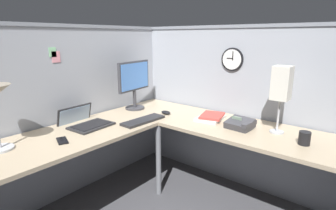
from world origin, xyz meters
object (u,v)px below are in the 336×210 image
Objects in this scene: keyboard at (143,120)px; wall_clock at (232,59)px; laptop at (84,122)px; book_stack at (211,117)px; coffee_mug at (304,138)px; cell_phone at (62,141)px; monitor at (134,81)px; computer_mouse at (166,112)px; office_phone at (240,124)px; desk_lamp_paper at (282,85)px.

keyboard is 1.95× the size of wall_clock.
laptop is 1.14m from book_stack.
coffee_mug is (-0.11, -0.82, 0.03)m from book_stack.
laptop is 2.80× the size of cell_phone.
monitor is at bearing 57.28° from keyboard.
coffee_mug is at bearing -65.52° from laptop.
cell_phone is (-1.02, 0.14, -0.01)m from computer_mouse.
monitor is 1.65m from coffee_mug.
wall_clock is (1.46, -0.61, 0.53)m from cell_phone.
office_phone is at bearing -84.42° from monitor.
coffee_mug is (0.73, -1.59, 0.02)m from laptop.
laptop is 4.20× the size of coffee_mug.
office_phone is (0.06, -0.75, 0.02)m from computer_mouse.
book_stack is (0.83, -0.78, -0.00)m from laptop.
monitor is 1.24× the size of laptop.
wall_clock reaches higher than cell_phone.
wall_clock is at bearing -1.17° from cell_phone.
computer_mouse is (0.31, -0.01, 0.01)m from keyboard.
laptop reaches higher than book_stack.
keyboard is at bearing 10.80° from cell_phone.
desk_lamp_paper is 0.63m from wall_clock.
keyboard is 0.31m from computer_mouse.
book_stack is (0.14, -0.43, 0.00)m from computer_mouse.
computer_mouse is 0.72× the size of cell_phone.
computer_mouse is 1.25m from coffee_mug.
monitor reaches higher than office_phone.
wall_clock is at bearing -30.15° from keyboard.
office_phone is at bearing -102.68° from book_stack.
monitor is 1.16× the size of keyboard.
keyboard is at bearing 178.84° from computer_mouse.
office_phone is at bearing -85.22° from computer_mouse.
office_phone is (0.11, -1.14, -0.26)m from monitor.
cell_phone is 1.50× the size of coffee_mug.
monitor is 0.48m from computer_mouse.
laptop is 1.48m from wall_clock.
wall_clock is (0.30, -0.04, 0.51)m from book_stack.
book_stack is 0.83m from coffee_mug.
book_stack is at bearing -72.55° from computer_mouse.
coffee_mug reaches higher than cell_phone.
office_phone is 0.41× the size of desk_lamp_paper.
wall_clock is (0.48, -0.85, 0.24)m from monitor.
office_phone is 2.28× the size of coffee_mug.
coffee_mug reaches higher than book_stack.
monitor is at bearing 35.48° from cell_phone.
computer_mouse is 1.03m from cell_phone.
wall_clock reaches higher than laptop.
laptop reaches higher than keyboard.
coffee_mug is 1.01m from wall_clock.
monitor is at bearing 119.49° from wall_clock.
computer_mouse is at bearing -26.27° from laptop.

